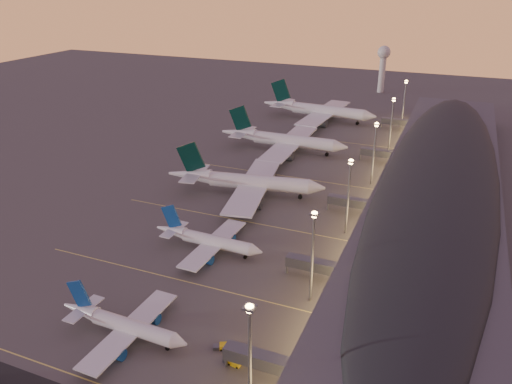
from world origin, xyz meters
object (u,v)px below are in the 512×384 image
object	(u,v)px
airliner_narrow_south	(123,325)
baggage_tug_a	(233,362)
airliner_narrow_north	(208,240)
airliner_wide_mid	(283,140)
airliner_wide_far	(318,110)
radar_tower	(383,61)
airliner_wide_near	(245,182)
baggage_tug_b	(223,346)

from	to	relation	value
airliner_narrow_south	baggage_tug_a	world-z (taller)	airliner_narrow_south
baggage_tug_a	airliner_narrow_north	bearing A→B (deg)	130.43
baggage_tug_a	airliner_wide_mid	bearing A→B (deg)	112.15
airliner_wide_far	radar_tower	size ratio (longest dim) A/B	2.12
airliner_wide_mid	airliner_wide_far	world-z (taller)	airliner_wide_far
airliner_narrow_north	airliner_wide_near	distance (m)	44.18
airliner_wide_mid	baggage_tug_b	size ratio (longest dim) A/B	14.14
airliner_wide_far	baggage_tug_a	bearing A→B (deg)	-75.13
airliner_wide_mid	baggage_tug_a	world-z (taller)	airliner_wide_mid
airliner_narrow_south	airliner_wide_mid	distance (m)	141.85
airliner_wide_near	airliner_wide_mid	xyz separation A→B (m)	(-4.20, 54.51, 0.12)
airliner_wide_near	airliner_narrow_north	bearing A→B (deg)	-91.41
airliner_narrow_north	baggage_tug_b	world-z (taller)	airliner_narrow_north
radar_tower	airliner_narrow_south	bearing A→B (deg)	-92.07
radar_tower	baggage_tug_b	world-z (taller)	radar_tower
airliner_wide_far	baggage_tug_b	distance (m)	199.41
radar_tower	baggage_tug_b	xyz separation A→B (m)	(13.06, -285.37, -21.30)
airliner_wide_mid	baggage_tug_b	world-z (taller)	airliner_wide_mid
airliner_narrow_south	airliner_wide_mid	xyz separation A→B (m)	(-10.96, 141.42, 2.01)
airliner_wide_near	airliner_wide_mid	bearing A→B (deg)	84.50
airliner_wide_near	baggage_tug_b	bearing A→B (deg)	-79.60
baggage_tug_a	baggage_tug_b	size ratio (longest dim) A/B	0.95
airliner_narrow_north	airliner_wide_mid	size ratio (longest dim) A/B	0.58
airliner_narrow_south	airliner_wide_far	xyz separation A→B (m)	(-10.59, 201.40, 2.44)
airliner_wide_far	airliner_narrow_south	bearing A→B (deg)	-82.94
airliner_wide_mid	radar_tower	distance (m)	151.41
airliner_wide_near	radar_tower	size ratio (longest dim) A/B	1.90
airliner_narrow_south	airliner_wide_far	size ratio (longest dim) A/B	0.51
airliner_narrow_north	airliner_wide_far	bearing A→B (deg)	95.48
airliner_narrow_south	radar_tower	size ratio (longest dim) A/B	1.07
airliner_wide_near	airliner_wide_far	bearing A→B (deg)	82.01
baggage_tug_b	airliner_wide_near	bearing A→B (deg)	84.34
airliner_wide_near	radar_tower	distance (m)	204.88
airliner_narrow_north	airliner_wide_mid	xyz separation A→B (m)	(-10.73, 98.18, 1.83)
airliner_wide_far	airliner_wide_mid	bearing A→B (deg)	-86.31
airliner_wide_mid	radar_tower	bearing A→B (deg)	81.11
radar_tower	baggage_tug_a	xyz separation A→B (m)	(17.16, -288.96, -21.31)
baggage_tug_b	radar_tower	bearing A→B (deg)	66.66
baggage_tug_b	baggage_tug_a	bearing A→B (deg)	-67.10
airliner_narrow_north	airliner_wide_near	bearing A→B (deg)	100.23
airliner_narrow_south	airliner_narrow_north	bearing A→B (deg)	91.54
airliner_wide_mid	baggage_tug_a	size ratio (longest dim) A/B	14.82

